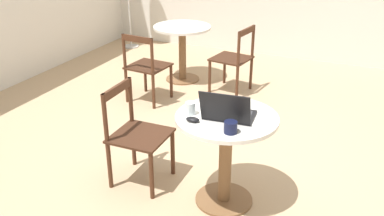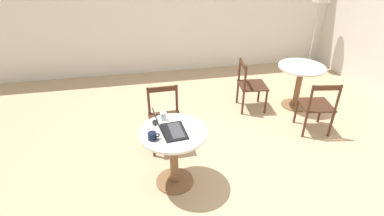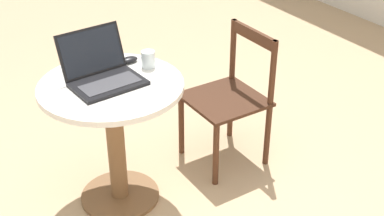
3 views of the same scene
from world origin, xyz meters
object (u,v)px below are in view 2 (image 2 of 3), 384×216
chair_near_back (165,118)px  mug (152,136)px  chair_mid_left (250,85)px  laptop (169,129)px  cafe_table_mid (300,78)px  mouse (155,122)px  chair_mid_front (317,106)px  drinking_glass (163,116)px  cafe_table_near (173,146)px

chair_near_back → mug: (-0.21, -0.87, 0.35)m
chair_mid_left → laptop: (-1.51, -1.53, 0.36)m
cafe_table_mid → mouse: bearing=-153.3°
chair_mid_front → mug: chair_mid_front is taller
mug → drinking_glass: 0.39m
laptop → cafe_table_near: bearing=30.4°
cafe_table_mid → chair_near_back: size_ratio=0.90×
cafe_table_near → chair_mid_left: chair_mid_left is taller
chair_near_back → chair_mid_left: size_ratio=1.00×
cafe_table_mid → chair_mid_left: (-0.82, 0.08, -0.10)m
cafe_table_mid → chair_mid_front: chair_mid_front is taller
laptop → drinking_glass: 0.28m
drinking_glass → chair_mid_front: bearing=10.6°
chair_mid_left → chair_mid_front: (0.70, -0.84, 0.00)m
cafe_table_near → cafe_table_mid: bearing=31.9°
mug → drinking_glass: drinking_glass is taller
chair_near_back → chair_mid_front: size_ratio=1.00×
cafe_table_near → mouse: (-0.18, 0.19, 0.22)m
cafe_table_near → chair_near_back: (-0.01, 0.76, -0.10)m
laptop → mug: laptop is taller
chair_mid_left → chair_near_back: bearing=-153.4°
chair_near_back → laptop: (-0.03, -0.79, 0.36)m
chair_mid_front → mouse: bearing=-168.4°
cafe_table_mid → drinking_glass: 2.66m
mug → chair_near_back: bearing=76.2°
chair_mid_left → mouse: bearing=-141.4°
cafe_table_near → laptop: bearing=-149.6°
cafe_table_mid → mouse: 2.78m
mouse → mug: bearing=-99.5°
mouse → chair_near_back: bearing=74.0°
laptop → drinking_glass: bearing=97.0°
cafe_table_near → chair_mid_front: chair_mid_front is taller
mouse → drinking_glass: bearing=31.4°
cafe_table_mid → laptop: laptop is taller
cafe_table_near → chair_mid_left: 2.11m
laptop → drinking_glass: laptop is taller
cafe_table_mid → chair_mid_left: chair_mid_left is taller
cafe_table_mid → mug: (-2.53, -1.54, 0.24)m
laptop → mouse: laptop is taller
mug → drinking_glass: (0.15, 0.36, 0.00)m
cafe_table_near → mug: (-0.23, -0.11, 0.24)m
chair_mid_left → mug: size_ratio=6.64×
cafe_table_near → laptop: laptop is taller
cafe_table_mid → mouse: mouse is taller
chair_mid_left → drinking_glass: chair_mid_left is taller
chair_mid_left → laptop: 2.18m
cafe_table_near → chair_near_back: 0.77m
mug → drinking_glass: size_ratio=1.37×
cafe_table_near → cafe_table_mid: size_ratio=1.00×
chair_mid_left → mouse: (-1.65, -1.32, 0.32)m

